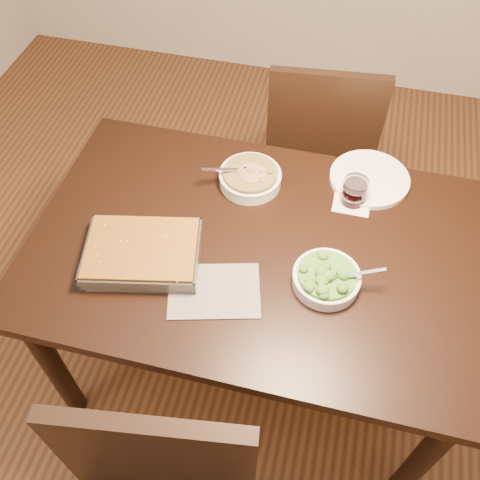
{
  "coord_description": "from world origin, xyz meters",
  "views": [
    {
      "loc": [
        0.18,
        -0.98,
        2.05
      ],
      "look_at": [
        -0.05,
        -0.03,
        0.8
      ],
      "focal_mm": 40.0,
      "sensor_mm": 36.0,
      "label": 1
    }
  ],
  "objects_px": {
    "dinner_plate": "(369,179)",
    "wine_tumbler": "(354,191)",
    "table": "(257,264)",
    "stew_bowl": "(250,177)",
    "chair_far": "(320,140)",
    "broccoli_bowl": "(326,278)",
    "baking_dish": "(142,253)"
  },
  "relations": [
    {
      "from": "table",
      "to": "chair_far",
      "type": "height_order",
      "value": "chair_far"
    },
    {
      "from": "table",
      "to": "baking_dish",
      "type": "distance_m",
      "value": 0.37
    },
    {
      "from": "baking_dish",
      "to": "dinner_plate",
      "type": "height_order",
      "value": "baking_dish"
    },
    {
      "from": "table",
      "to": "stew_bowl",
      "type": "bearing_deg",
      "value": 108.28
    },
    {
      "from": "baking_dish",
      "to": "dinner_plate",
      "type": "bearing_deg",
      "value": 26.25
    },
    {
      "from": "chair_far",
      "to": "wine_tumbler",
      "type": "bearing_deg",
      "value": 100.65
    },
    {
      "from": "broccoli_bowl",
      "to": "chair_far",
      "type": "relative_size",
      "value": 0.24
    },
    {
      "from": "baking_dish",
      "to": "wine_tumbler",
      "type": "xyz_separation_m",
      "value": [
        0.58,
        0.38,
        0.02
      ]
    },
    {
      "from": "broccoli_bowl",
      "to": "chair_far",
      "type": "height_order",
      "value": "chair_far"
    },
    {
      "from": "broccoli_bowl",
      "to": "dinner_plate",
      "type": "xyz_separation_m",
      "value": [
        0.08,
        0.45,
        -0.02
      ]
    },
    {
      "from": "baking_dish",
      "to": "dinner_plate",
      "type": "distance_m",
      "value": 0.8
    },
    {
      "from": "baking_dish",
      "to": "dinner_plate",
      "type": "xyz_separation_m",
      "value": [
        0.63,
        0.49,
        -0.02
      ]
    },
    {
      "from": "table",
      "to": "chair_far",
      "type": "distance_m",
      "value": 0.8
    },
    {
      "from": "broccoli_bowl",
      "to": "chair_far",
      "type": "xyz_separation_m",
      "value": [
        -0.12,
        0.87,
        -0.26
      ]
    },
    {
      "from": "table",
      "to": "chair_far",
      "type": "relative_size",
      "value": 1.5
    },
    {
      "from": "broccoli_bowl",
      "to": "dinner_plate",
      "type": "height_order",
      "value": "broccoli_bowl"
    },
    {
      "from": "broccoli_bowl",
      "to": "wine_tumbler",
      "type": "height_order",
      "value": "wine_tumbler"
    },
    {
      "from": "stew_bowl",
      "to": "wine_tumbler",
      "type": "bearing_deg",
      "value": -0.3
    },
    {
      "from": "chair_far",
      "to": "table",
      "type": "bearing_deg",
      "value": 76.79
    },
    {
      "from": "table",
      "to": "wine_tumbler",
      "type": "distance_m",
      "value": 0.39
    },
    {
      "from": "stew_bowl",
      "to": "wine_tumbler",
      "type": "distance_m",
      "value": 0.34
    },
    {
      "from": "table",
      "to": "stew_bowl",
      "type": "relative_size",
      "value": 6.45
    },
    {
      "from": "stew_bowl",
      "to": "chair_far",
      "type": "height_order",
      "value": "chair_far"
    },
    {
      "from": "broccoli_bowl",
      "to": "chair_far",
      "type": "distance_m",
      "value": 0.91
    },
    {
      "from": "baking_dish",
      "to": "chair_far",
      "type": "relative_size",
      "value": 0.41
    },
    {
      "from": "table",
      "to": "dinner_plate",
      "type": "bearing_deg",
      "value": 49.79
    },
    {
      "from": "dinner_plate",
      "to": "baking_dish",
      "type": "bearing_deg",
      "value": -141.9
    },
    {
      "from": "dinner_plate",
      "to": "wine_tumbler",
      "type": "bearing_deg",
      "value": -112.5
    },
    {
      "from": "table",
      "to": "chair_far",
      "type": "xyz_separation_m",
      "value": [
        0.1,
        0.78,
        -0.13
      ]
    },
    {
      "from": "table",
      "to": "baking_dish",
      "type": "height_order",
      "value": "baking_dish"
    },
    {
      "from": "table",
      "to": "baking_dish",
      "type": "relative_size",
      "value": 3.68
    },
    {
      "from": "stew_bowl",
      "to": "dinner_plate",
      "type": "relative_size",
      "value": 0.81
    }
  ]
}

